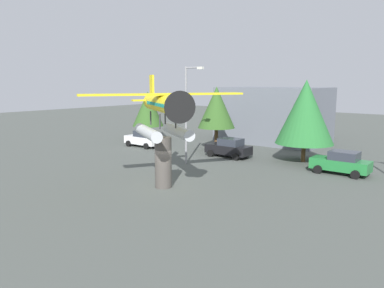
# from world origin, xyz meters

# --- Properties ---
(ground_plane) EXTENTS (140.00, 140.00, 0.00)m
(ground_plane) POSITION_xyz_m (0.00, 0.00, 0.00)
(ground_plane) COLOR #4C514C
(display_pedestal) EXTENTS (1.10, 1.10, 3.32)m
(display_pedestal) POSITION_xyz_m (0.00, 0.00, 1.66)
(display_pedestal) COLOR #4C4742
(display_pedestal) RESTS_ON ground
(floatplane_monument) EXTENTS (7.01, 9.42, 4.00)m
(floatplane_monument) POSITION_xyz_m (0.11, -0.07, 4.99)
(floatplane_monument) COLOR silver
(floatplane_monument) RESTS_ON display_pedestal
(car_near_white) EXTENTS (4.20, 2.02, 1.76)m
(car_near_white) POSITION_xyz_m (-12.39, 10.21, 0.88)
(car_near_white) COLOR white
(car_near_white) RESTS_ON ground
(car_mid_black) EXTENTS (4.20, 2.02, 1.76)m
(car_mid_black) POSITION_xyz_m (-2.19, 11.14, 0.88)
(car_mid_black) COLOR black
(car_mid_black) RESTS_ON ground
(car_far_green) EXTENTS (4.20, 2.02, 1.76)m
(car_far_green) POSITION_xyz_m (7.95, 10.94, 0.88)
(car_far_green) COLOR #237A38
(car_far_green) RESTS_ON ground
(streetlight_primary) EXTENTS (1.84, 0.28, 8.08)m
(streetlight_primary) POSITION_xyz_m (-3.31, 6.58, 4.68)
(streetlight_primary) COLOR gray
(streetlight_primary) RESTS_ON ground
(storefront_building) EXTENTS (11.71, 7.33, 6.23)m
(storefront_building) POSITION_xyz_m (-3.29, 22.00, 3.12)
(storefront_building) COLOR slate
(storefront_building) RESTS_ON ground
(tree_west) EXTENTS (3.64, 3.64, 5.76)m
(tree_west) POSITION_xyz_m (-15.20, 13.71, 3.72)
(tree_west) COLOR brown
(tree_west) RESTS_ON ground
(tree_east) EXTENTS (3.73, 3.73, 6.40)m
(tree_east) POSITION_xyz_m (-5.35, 13.61, 4.31)
(tree_east) COLOR brown
(tree_east) RESTS_ON ground
(tree_center_back) EXTENTS (4.91, 4.91, 7.05)m
(tree_center_back) POSITION_xyz_m (3.96, 13.46, 4.32)
(tree_center_back) COLOR brown
(tree_center_back) RESTS_ON ground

